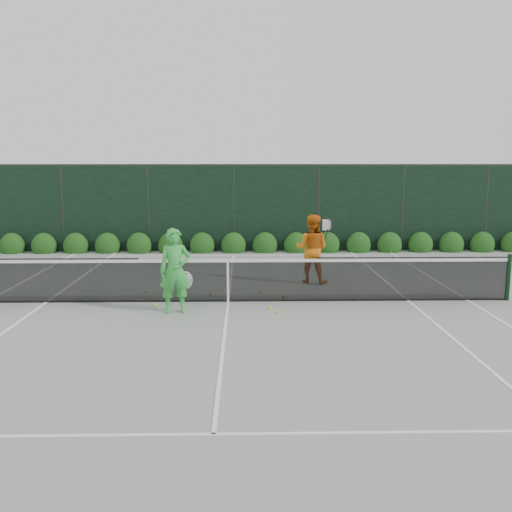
{
  "coord_description": "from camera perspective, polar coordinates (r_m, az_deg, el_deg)",
  "views": [
    {
      "loc": [
        0.36,
        -12.61,
        3.14
      ],
      "look_at": [
        0.64,
        0.3,
        1.0
      ],
      "focal_mm": 40.0,
      "sensor_mm": 36.0,
      "label": 1
    }
  ],
  "objects": [
    {
      "name": "player_man",
      "position": [
        14.92,
        5.6,
        0.73
      ],
      "size": [
        1.05,
        0.94,
        1.8
      ],
      "rotation": [
        0.0,
        0.0,
        2.79
      ],
      "color": "#D16611",
      "rests_on": "ground"
    },
    {
      "name": "tennis_balls",
      "position": [
        13.08,
        -2.79,
        -4.34
      ],
      "size": [
        3.34,
        2.01,
        0.07
      ],
      "color": "#C8E332",
      "rests_on": "ground"
    },
    {
      "name": "windscreen_fence",
      "position": [
        10.04,
        -3.29,
        0.07
      ],
      "size": [
        32.0,
        21.07,
        3.06
      ],
      "color": "black",
      "rests_on": "ground"
    },
    {
      "name": "court_lines",
      "position": [
        13.0,
        -2.8,
        -4.55
      ],
      "size": [
        11.03,
        23.83,
        0.01
      ],
      "color": "white",
      "rests_on": "ground"
    },
    {
      "name": "player_woman",
      "position": [
        12.03,
        -8.09,
        -1.47
      ],
      "size": [
        0.71,
        0.52,
        1.78
      ],
      "rotation": [
        0.0,
        0.0,
        0.16
      ],
      "color": "green",
      "rests_on": "ground"
    },
    {
      "name": "ground",
      "position": [
        13.01,
        -2.8,
        -4.58
      ],
      "size": [
        80.0,
        80.0,
        0.0
      ],
      "primitive_type": "plane",
      "color": "gray",
      "rests_on": "ground"
    },
    {
      "name": "hedge_row",
      "position": [
        19.98,
        -2.26,
        1.05
      ],
      "size": [
        31.66,
        0.65,
        0.94
      ],
      "color": "#14350E",
      "rests_on": "ground"
    },
    {
      "name": "tennis_net",
      "position": [
        12.89,
        -2.93,
        -2.28
      ],
      "size": [
        12.9,
        0.1,
        1.07
      ],
      "color": "black",
      "rests_on": "ground"
    }
  ]
}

